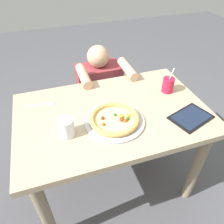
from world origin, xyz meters
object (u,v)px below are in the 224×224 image
object	(u,v)px
tablet	(191,117)
diner_seated	(100,97)
drink_cup_colored	(168,85)
fork	(41,105)
water_cup_clear	(66,127)
pizza_near	(115,119)

from	to	relation	value
tablet	diner_seated	xyz separation A→B (m)	(-0.34, 0.84, -0.35)
drink_cup_colored	diner_seated	distance (m)	0.76
fork	drink_cup_colored	bearing A→B (deg)	-7.69
drink_cup_colored	diner_seated	size ratio (longest dim) A/B	0.20
fork	diner_seated	bearing A→B (deg)	40.65
fork	tablet	world-z (taller)	tablet
water_cup_clear	fork	size ratio (longest dim) A/B	0.53
drink_cup_colored	water_cup_clear	distance (m)	0.76
drink_cup_colored	tablet	bearing A→B (deg)	-91.05
pizza_near	fork	xyz separation A→B (m)	(-0.40, 0.30, -0.02)
pizza_near	water_cup_clear	world-z (taller)	water_cup_clear
pizza_near	fork	world-z (taller)	pizza_near
water_cup_clear	fork	xyz separation A→B (m)	(-0.12, 0.32, -0.05)
drink_cup_colored	water_cup_clear	bearing A→B (deg)	-164.44
pizza_near	tablet	xyz separation A→B (m)	(0.44, -0.11, -0.01)
pizza_near	drink_cup_colored	bearing A→B (deg)	22.59
tablet	fork	bearing A→B (deg)	153.98
drink_cup_colored	fork	distance (m)	0.86
tablet	diner_seated	size ratio (longest dim) A/B	0.31
pizza_near	diner_seated	bearing A→B (deg)	81.73
pizza_near	fork	distance (m)	0.50
drink_cup_colored	water_cup_clear	size ratio (longest dim) A/B	1.66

